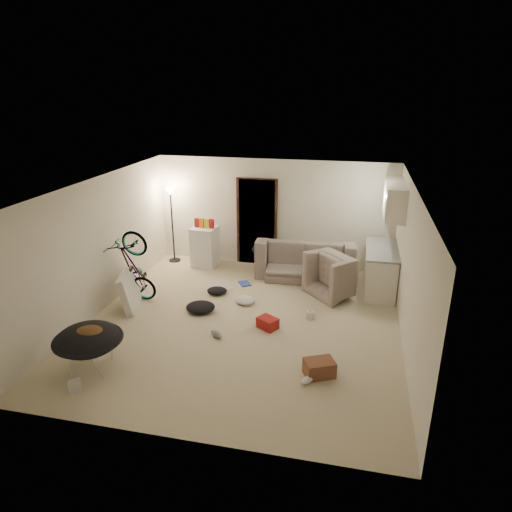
% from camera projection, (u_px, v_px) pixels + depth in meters
% --- Properties ---
extents(floor, '(5.50, 6.00, 0.02)m').
position_uv_depth(floor, '(243.00, 323.00, 8.28)').
color(floor, beige).
rests_on(floor, ground).
extents(ceiling, '(5.50, 6.00, 0.02)m').
position_uv_depth(ceiling, '(242.00, 186.00, 7.39)').
color(ceiling, white).
rests_on(ceiling, wall_back).
extents(wall_back, '(5.50, 0.02, 2.50)m').
position_uv_depth(wall_back, '(274.00, 213.00, 10.59)').
color(wall_back, white).
rests_on(wall_back, floor).
extents(wall_front, '(5.50, 0.02, 2.50)m').
position_uv_depth(wall_front, '(177.00, 351.00, 5.08)').
color(wall_front, white).
rests_on(wall_front, floor).
extents(wall_left, '(0.02, 6.00, 2.50)m').
position_uv_depth(wall_left, '(98.00, 247.00, 8.40)').
color(wall_left, white).
rests_on(wall_left, floor).
extents(wall_right, '(0.02, 6.00, 2.50)m').
position_uv_depth(wall_right, '(410.00, 271.00, 7.27)').
color(wall_right, white).
rests_on(wall_right, floor).
extents(doorway, '(0.85, 0.10, 2.04)m').
position_uv_depth(doorway, '(257.00, 222.00, 10.71)').
color(doorway, black).
rests_on(doorway, floor).
extents(door_trim, '(0.97, 0.04, 2.10)m').
position_uv_depth(door_trim, '(257.00, 223.00, 10.68)').
color(door_trim, '#352012').
rests_on(door_trim, floor).
extents(floor_lamp, '(0.28, 0.28, 1.81)m').
position_uv_depth(floor_lamp, '(171.00, 209.00, 10.73)').
color(floor_lamp, black).
rests_on(floor_lamp, floor).
extents(kitchen_counter, '(0.60, 1.50, 0.88)m').
position_uv_depth(kitchen_counter, '(380.00, 270.00, 9.45)').
color(kitchen_counter, silver).
rests_on(kitchen_counter, floor).
extents(counter_top, '(0.64, 1.54, 0.04)m').
position_uv_depth(counter_top, '(382.00, 249.00, 9.29)').
color(counter_top, gray).
rests_on(counter_top, kitchen_counter).
extents(kitchen_uppers, '(0.38, 1.40, 0.65)m').
position_uv_depth(kitchen_uppers, '(394.00, 199.00, 8.90)').
color(kitchen_uppers, silver).
rests_on(kitchen_uppers, wall_right).
extents(sofa, '(2.22, 0.97, 0.64)m').
position_uv_depth(sofa, '(305.00, 262.00, 10.23)').
color(sofa, '#384038').
rests_on(sofa, floor).
extents(armchair, '(1.31, 1.32, 0.64)m').
position_uv_depth(armchair, '(341.00, 278.00, 9.37)').
color(armchair, '#384038').
rests_on(armchair, floor).
extents(bicycle, '(1.58, 0.77, 0.89)m').
position_uv_depth(bicycle, '(135.00, 282.00, 8.97)').
color(bicycle, black).
rests_on(bicycle, floor).
extents(book_asset, '(0.30, 0.30, 0.02)m').
position_uv_depth(book_asset, '(69.00, 395.00, 6.32)').
color(book_asset, maroon).
rests_on(book_asset, floor).
extents(mini_fridge, '(0.58, 0.58, 0.94)m').
position_uv_depth(mini_fridge, '(205.00, 246.00, 10.76)').
color(mini_fridge, white).
rests_on(mini_fridge, floor).
extents(snack_box_0, '(0.11, 0.08, 0.30)m').
position_uv_depth(snack_box_0, '(197.00, 224.00, 10.61)').
color(snack_box_0, maroon).
rests_on(snack_box_0, mini_fridge).
extents(snack_box_1, '(0.11, 0.09, 0.30)m').
position_uv_depth(snack_box_1, '(202.00, 225.00, 10.58)').
color(snack_box_1, orange).
rests_on(snack_box_1, mini_fridge).
extents(snack_box_2, '(0.11, 0.08, 0.30)m').
position_uv_depth(snack_box_2, '(207.00, 225.00, 10.56)').
color(snack_box_2, yellow).
rests_on(snack_box_2, mini_fridge).
extents(snack_box_3, '(0.11, 0.08, 0.30)m').
position_uv_depth(snack_box_3, '(212.00, 225.00, 10.54)').
color(snack_box_3, maroon).
rests_on(snack_box_3, mini_fridge).
extents(saucer_chair, '(1.02, 1.02, 0.72)m').
position_uv_depth(saucer_chair, '(89.00, 345.00, 6.75)').
color(saucer_chair, silver).
rests_on(saucer_chair, floor).
extents(hoodie, '(0.56, 0.50, 0.22)m').
position_uv_depth(hoodie, '(89.00, 334.00, 6.64)').
color(hoodie, brown).
rests_on(hoodie, saucer_chair).
extents(sofa_drape, '(0.59, 0.50, 0.28)m').
position_uv_depth(sofa_drape, '(264.00, 249.00, 10.35)').
color(sofa_drape, black).
rests_on(sofa_drape, sofa).
extents(tv_box, '(0.55, 1.13, 0.74)m').
position_uv_depth(tv_box, '(131.00, 288.00, 8.82)').
color(tv_box, silver).
rests_on(tv_box, floor).
extents(drink_case_a, '(0.52, 0.46, 0.25)m').
position_uv_depth(drink_case_a, '(319.00, 368.00, 6.73)').
color(drink_case_a, brown).
rests_on(drink_case_a, floor).
extents(drink_case_b, '(0.42, 0.39, 0.20)m').
position_uv_depth(drink_case_b, '(268.00, 323.00, 8.05)').
color(drink_case_b, maroon).
rests_on(drink_case_b, floor).
extents(juicer, '(0.15, 0.15, 0.22)m').
position_uv_depth(juicer, '(310.00, 315.00, 8.36)').
color(juicer, silver).
rests_on(juicer, floor).
extents(newspaper, '(0.72, 0.75, 0.01)m').
position_uv_depth(newspaper, '(220.00, 286.00, 9.78)').
color(newspaper, beige).
rests_on(newspaper, floor).
extents(book_blue, '(0.33, 0.35, 0.03)m').
position_uv_depth(book_blue, '(245.00, 284.00, 9.86)').
color(book_blue, '#2E44A7').
rests_on(book_blue, floor).
extents(book_white, '(0.21, 0.26, 0.02)m').
position_uv_depth(book_white, '(245.00, 298.00, 9.19)').
color(book_white, silver).
rests_on(book_white, floor).
extents(shoe_1, '(0.28, 0.25, 0.10)m').
position_uv_depth(shoe_1, '(294.00, 272.00, 10.39)').
color(shoe_1, slate).
rests_on(shoe_1, floor).
extents(shoe_3, '(0.30, 0.27, 0.11)m').
position_uv_depth(shoe_3, '(217.00, 334.00, 7.78)').
color(shoe_3, slate).
rests_on(shoe_3, floor).
extents(shoe_4, '(0.24, 0.29, 0.10)m').
position_uv_depth(shoe_4, '(308.00, 380.00, 6.58)').
color(shoe_4, white).
rests_on(shoe_4, floor).
extents(clothes_lump_a, '(0.63, 0.57, 0.18)m').
position_uv_depth(clothes_lump_a, '(201.00, 307.00, 8.65)').
color(clothes_lump_a, black).
rests_on(clothes_lump_a, floor).
extents(clothes_lump_b, '(0.44, 0.40, 0.13)m').
position_uv_depth(clothes_lump_b, '(217.00, 291.00, 9.40)').
color(clothes_lump_b, black).
rests_on(clothes_lump_b, floor).
extents(clothes_lump_c, '(0.49, 0.45, 0.12)m').
position_uv_depth(clothes_lump_c, '(245.00, 300.00, 8.98)').
color(clothes_lump_c, silver).
rests_on(clothes_lump_c, floor).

